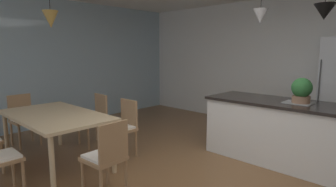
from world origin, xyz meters
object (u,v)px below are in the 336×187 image
at_px(dining_table, 55,119).
at_px(kitchen_island, 282,131).
at_px(chair_far_left, 95,118).
at_px(chair_far_right, 123,126).
at_px(chair_window_end, 24,118).
at_px(chair_kitchen_end, 107,156).
at_px(potted_plant_on_island, 302,90).

xyz_separation_m(dining_table, kitchen_island, (2.26, 2.33, -0.22)).
relative_size(chair_far_left, chair_far_right, 1.00).
distance_m(chair_far_left, chair_window_end, 1.22).
bearing_deg(dining_table, chair_far_left, 114.59).
xyz_separation_m(chair_kitchen_end, potted_plant_on_island, (1.23, 2.33, 0.61)).
relative_size(chair_far_right, chair_window_end, 1.00).
height_order(chair_kitchen_end, kitchen_island, kitchen_island).
height_order(kitchen_island, potted_plant_on_island, potted_plant_on_island).
bearing_deg(chair_far_right, dining_table, -114.73).
bearing_deg(chair_kitchen_end, chair_far_right, 134.89).
xyz_separation_m(chair_far_left, chair_far_right, (0.79, 0.00, 0.00)).
height_order(chair_far_right, potted_plant_on_island, potted_plant_on_island).
bearing_deg(chair_far_right, potted_plant_on_island, 35.24).
bearing_deg(potted_plant_on_island, chair_window_end, -147.95).
height_order(chair_window_end, kitchen_island, kitchen_island).
height_order(chair_far_left, chair_window_end, same).
bearing_deg(chair_far_left, kitchen_island, 29.04).
distance_m(chair_kitchen_end, chair_window_end, 2.50).
bearing_deg(chair_kitchen_end, kitchen_island, 66.65).
relative_size(dining_table, chair_far_left, 2.03).
height_order(chair_kitchen_end, potted_plant_on_island, potted_plant_on_island).
bearing_deg(chair_far_left, chair_kitchen_end, -27.54).
distance_m(chair_kitchen_end, kitchen_island, 2.54).
relative_size(dining_table, chair_far_right, 2.03).
bearing_deg(chair_far_left, chair_far_right, 0.00).
relative_size(chair_far_right, kitchen_island, 0.40).
bearing_deg(chair_far_right, chair_kitchen_end, -45.11).
xyz_separation_m(chair_far_right, kitchen_island, (1.86, 1.47, -0.01)).
xyz_separation_m(dining_table, chair_far_left, (-0.39, 0.86, -0.20)).
height_order(chair_far_left, potted_plant_on_island, potted_plant_on_island).
distance_m(chair_far_right, chair_kitchen_end, 1.21).
bearing_deg(chair_window_end, chair_far_right, 27.66).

